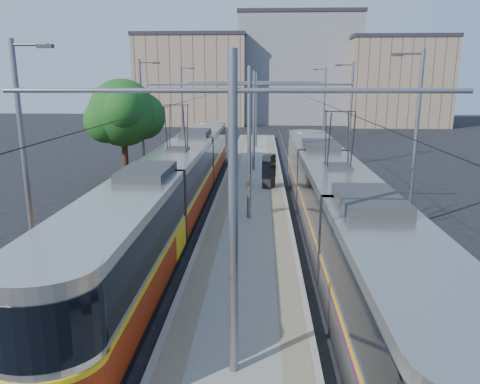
{
  "coord_description": "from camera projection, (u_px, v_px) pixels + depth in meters",
  "views": [
    {
      "loc": [
        0.58,
        -13.34,
        6.72
      ],
      "look_at": [
        -0.41,
        7.81,
        1.6
      ],
      "focal_mm": 35.0,
      "sensor_mm": 36.0,
      "label": 1
    }
  ],
  "objects": [
    {
      "name": "building_centre",
      "position": [
        297.0,
        69.0,
        74.48
      ],
      "size": [
        18.36,
        14.28,
        16.51
      ],
      "color": "gray",
      "rests_on": "ground"
    },
    {
      "name": "track_arrow",
      "position": [
        94.0,
        352.0,
        11.81
      ],
      "size": [
        1.2,
        5.0,
        0.01
      ],
      "primitive_type": "cube",
      "color": "silver",
      "rests_on": "ground"
    },
    {
      "name": "tactile_strip_left",
      "position": [
        231.0,
        178.0,
        31.06
      ],
      "size": [
        0.7,
        50.0,
        0.01
      ],
      "primitive_type": "cube",
      "color": "gray",
      "rests_on": "platform"
    },
    {
      "name": "catenary",
      "position": [
        252.0,
        118.0,
        27.24
      ],
      "size": [
        9.2,
        70.0,
        7.0
      ],
      "color": "slate",
      "rests_on": "platform"
    },
    {
      "name": "tree",
      "position": [
        128.0,
        114.0,
        29.57
      ],
      "size": [
        4.66,
        4.31,
        6.77
      ],
      "color": "#382314",
      "rests_on": "ground"
    },
    {
      "name": "rails",
      "position": [
        253.0,
        183.0,
        31.06
      ],
      "size": [
        8.71,
        70.0,
        0.03
      ],
      "color": "gray",
      "rests_on": "ground"
    },
    {
      "name": "tram_right",
      "position": [
        336.0,
        203.0,
        18.92
      ],
      "size": [
        2.43,
        28.33,
        5.5
      ],
      "color": "black",
      "rests_on": "ground"
    },
    {
      "name": "ground",
      "position": [
        241.0,
        301.0,
        14.56
      ],
      "size": [
        160.0,
        160.0,
        0.0
      ],
      "primitive_type": "plane",
      "color": "black",
      "rests_on": "ground"
    },
    {
      "name": "platform",
      "position": [
        253.0,
        181.0,
        31.03
      ],
      "size": [
        4.0,
        50.0,
        0.3
      ],
      "primitive_type": "cube",
      "color": "gray",
      "rests_on": "ground"
    },
    {
      "name": "building_left",
      "position": [
        194.0,
        80.0,
        71.72
      ],
      "size": [
        16.32,
        12.24,
        13.21
      ],
      "color": "#8B745E",
      "rests_on": "ground"
    },
    {
      "name": "tactile_strip_right",
      "position": [
        275.0,
        179.0,
        30.93
      ],
      "size": [
        0.7,
        50.0,
        0.01
      ],
      "primitive_type": "cube",
      "color": "gray",
      "rests_on": "platform"
    },
    {
      "name": "street_lamps",
      "position": [
        254.0,
        115.0,
        33.97
      ],
      "size": [
        15.18,
        38.22,
        8.0
      ],
      "color": "slate",
      "rests_on": "ground"
    },
    {
      "name": "building_right",
      "position": [
        395.0,
        82.0,
        68.46
      ],
      "size": [
        14.28,
        10.2,
        12.71
      ],
      "color": "#8B745E",
      "rests_on": "ground"
    },
    {
      "name": "tram_left",
      "position": [
        179.0,
        181.0,
        23.58
      ],
      "size": [
        2.43,
        31.79,
        5.5
      ],
      "color": "black",
      "rests_on": "ground"
    },
    {
      "name": "shelter",
      "position": [
        269.0,
        170.0,
        28.18
      ],
      "size": [
        0.86,
        1.06,
        2.03
      ],
      "rotation": [
        0.0,
        0.0,
        -0.37
      ],
      "color": "black",
      "rests_on": "platform"
    }
  ]
}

